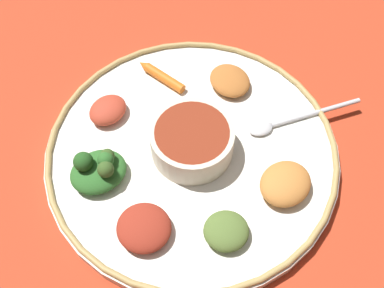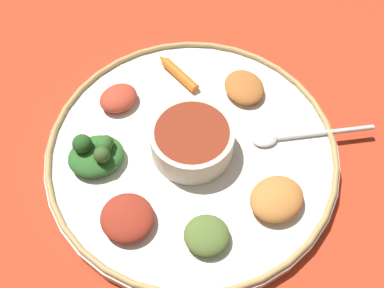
# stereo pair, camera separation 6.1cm
# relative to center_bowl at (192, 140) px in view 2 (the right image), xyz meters

# --- Properties ---
(ground_plane) EXTENTS (2.40, 2.40, 0.00)m
(ground_plane) POSITION_rel_center_bowl_xyz_m (0.00, 0.00, -0.04)
(ground_plane) COLOR #B7381E
(platter) EXTENTS (0.39, 0.39, 0.02)m
(platter) POSITION_rel_center_bowl_xyz_m (0.00, 0.00, -0.03)
(platter) COLOR white
(platter) RESTS_ON ground_plane
(platter_rim) EXTENTS (0.39, 0.39, 0.01)m
(platter_rim) POSITION_rel_center_bowl_xyz_m (0.00, 0.00, -0.02)
(platter_rim) COLOR tan
(platter_rim) RESTS_ON platter
(center_bowl) EXTENTS (0.11, 0.11, 0.04)m
(center_bowl) POSITION_rel_center_bowl_xyz_m (0.00, 0.00, 0.00)
(center_bowl) COLOR beige
(center_bowl) RESTS_ON platter
(spoon) EXTENTS (0.17, 0.06, 0.01)m
(spoon) POSITION_rel_center_bowl_xyz_m (-0.13, -0.04, -0.02)
(spoon) COLOR silver
(spoon) RESTS_ON platter
(greens_pile) EXTENTS (0.09, 0.09, 0.05)m
(greens_pile) POSITION_rel_center_bowl_xyz_m (0.12, 0.04, -0.01)
(greens_pile) COLOR #2D6628
(greens_pile) RESTS_ON platter
(carrot_near_spoon) EXTENTS (0.07, 0.06, 0.01)m
(carrot_near_spoon) POSITION_rel_center_bowl_xyz_m (0.04, -0.12, -0.02)
(carrot_near_spoon) COLOR orange
(carrot_near_spoon) RESTS_ON platter
(mound_beet) EXTENTS (0.09, 0.09, 0.02)m
(mound_beet) POSITION_rel_center_bowl_xyz_m (0.06, 0.11, -0.01)
(mound_beet) COLOR maroon
(mound_beet) RESTS_ON platter
(mound_collards) EXTENTS (0.06, 0.06, 0.02)m
(mound_collards) POSITION_rel_center_bowl_xyz_m (-0.04, 0.12, -0.01)
(mound_collards) COLOR #567033
(mound_collards) RESTS_ON platter
(mound_berbere_red) EXTENTS (0.07, 0.07, 0.02)m
(mound_berbere_red) POSITION_rel_center_bowl_xyz_m (0.12, -0.06, -0.01)
(mound_berbere_red) COLOR #B73D28
(mound_berbere_red) RESTS_ON platter
(mound_squash) EXTENTS (0.09, 0.09, 0.03)m
(mound_squash) POSITION_rel_center_bowl_xyz_m (-0.12, 0.06, -0.01)
(mound_squash) COLOR #C67A38
(mound_squash) RESTS_ON platter
(mound_chickpea) EXTENTS (0.08, 0.08, 0.02)m
(mound_chickpea) POSITION_rel_center_bowl_xyz_m (-0.06, -0.11, -0.01)
(mound_chickpea) COLOR #B2662D
(mound_chickpea) RESTS_ON platter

